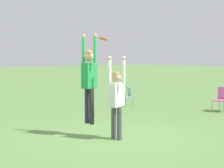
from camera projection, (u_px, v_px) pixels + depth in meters
The scene contains 6 objects.
ground_plane at pixel (108, 137), 9.22m from camera, with size 120.00×120.00×0.00m, color #608C47.
person_jumping at pixel (89, 76), 9.26m from camera, with size 0.57×0.46×2.24m.
person_defending at pixel (116, 96), 8.90m from camera, with size 0.61×0.50×1.99m.
frisbee at pixel (103, 39), 9.22m from camera, with size 0.24×0.23×0.08m.
camping_chair_1 at pixel (223, 97), 13.54m from camera, with size 0.76×0.83×0.88m.
camping_chair_2 at pixel (127, 95), 14.96m from camera, with size 0.65×0.70×0.76m.
Camera 1 is at (6.99, -5.83, 1.98)m, focal length 60.00 mm.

